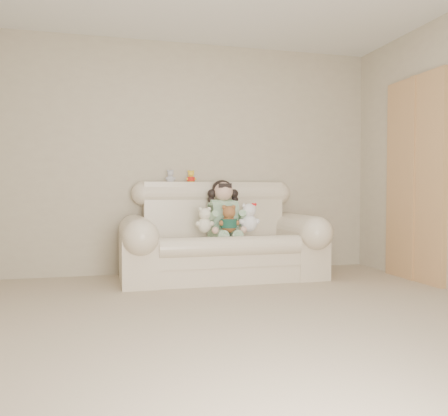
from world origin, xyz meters
TOP-DOWN VIEW (x-y plane):
  - floor at (0.00, 0.00)m, footprint 5.00×5.00m
  - wall_back at (0.00, 2.50)m, footprint 4.50×0.00m
  - sofa at (0.32, 2.00)m, footprint 2.10×0.95m
  - door_panel at (2.22, 1.40)m, footprint 0.06×0.90m
  - seated_child at (0.36, 2.08)m, footprint 0.45×0.52m
  - brown_teddy at (0.35, 1.84)m, footprint 0.26×0.24m
  - white_cat at (0.58, 1.89)m, footprint 0.28×0.25m
  - cream_teddy at (0.11, 1.90)m, footprint 0.24×0.22m
  - yellow_mini_bear at (0.06, 2.35)m, footprint 0.11×0.09m
  - grey_mini_plush at (-0.17, 2.38)m, footprint 0.12×0.09m

SIDE VIEW (x-z plane):
  - floor at x=0.00m, z-range 0.00..0.00m
  - sofa at x=0.32m, z-range 0.00..1.03m
  - cream_teddy at x=0.11m, z-range 0.50..0.81m
  - brown_teddy at x=0.35m, z-range 0.50..0.83m
  - white_cat at x=0.58m, z-range 0.50..0.86m
  - seated_child at x=0.36m, z-range 0.42..1.06m
  - door_panel at x=2.22m, z-range 0.00..2.10m
  - yellow_mini_bear at x=0.06m, z-range 1.01..1.18m
  - grey_mini_plush at x=-0.17m, z-range 1.01..1.19m
  - wall_back at x=0.00m, z-range -0.95..3.55m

